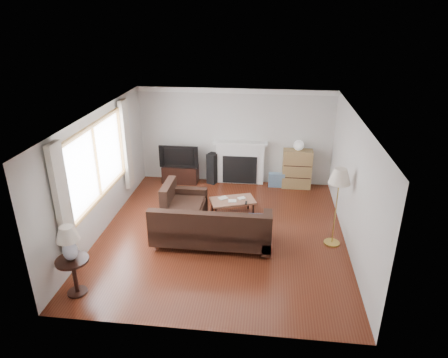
# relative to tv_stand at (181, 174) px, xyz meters

# --- Properties ---
(room) EXTENTS (5.10, 5.60, 2.54)m
(room) POSITION_rel_tv_stand_xyz_m (1.43, -2.50, 1.02)
(room) COLOR #582313
(room) RESTS_ON ground
(window) EXTENTS (0.12, 2.74, 1.54)m
(window) POSITION_rel_tv_stand_xyz_m (-1.02, -2.70, 1.32)
(window) COLOR olive
(window) RESTS_ON room
(curtain_near) EXTENTS (0.10, 0.35, 2.10)m
(curtain_near) POSITION_rel_tv_stand_xyz_m (-0.97, -4.22, 1.17)
(curtain_near) COLOR beige
(curtain_near) RESTS_ON room
(curtain_far) EXTENTS (0.10, 0.35, 2.10)m
(curtain_far) POSITION_rel_tv_stand_xyz_m (-0.97, -1.18, 1.17)
(curtain_far) COLOR beige
(curtain_far) RESTS_ON room
(fireplace) EXTENTS (1.40, 0.26, 1.15)m
(fireplace) POSITION_rel_tv_stand_xyz_m (1.58, 0.14, 0.34)
(fireplace) COLOR white
(fireplace) RESTS_ON room
(tv_stand) EXTENTS (0.93, 0.42, 0.46)m
(tv_stand) POSITION_rel_tv_stand_xyz_m (0.00, 0.00, 0.00)
(tv_stand) COLOR black
(tv_stand) RESTS_ON ground
(television) EXTENTS (1.03, 0.13, 0.59)m
(television) POSITION_rel_tv_stand_xyz_m (0.00, 0.00, 0.53)
(television) COLOR black
(television) RESTS_ON tv_stand
(speaker_left) EXTENTS (0.31, 0.34, 0.83)m
(speaker_left) POSITION_rel_tv_stand_xyz_m (0.86, 0.05, 0.18)
(speaker_left) COLOR black
(speaker_left) RESTS_ON ground
(speaker_right) EXTENTS (0.30, 0.35, 0.97)m
(speaker_right) POSITION_rel_tv_stand_xyz_m (2.86, 0.05, 0.25)
(speaker_right) COLOR black
(speaker_right) RESTS_ON ground
(bookshelf) EXTENTS (0.74, 0.35, 1.02)m
(bookshelf) POSITION_rel_tv_stand_xyz_m (3.06, 0.03, 0.28)
(bookshelf) COLOR olive
(bookshelf) RESTS_ON ground
(globe_lamp) EXTENTS (0.26, 0.26, 0.26)m
(globe_lamp) POSITION_rel_tv_stand_xyz_m (3.06, 0.03, 0.91)
(globe_lamp) COLOR white
(globe_lamp) RESTS_ON bookshelf
(sectional_sofa) EXTENTS (2.53, 1.85, 0.82)m
(sectional_sofa) POSITION_rel_tv_stand_xyz_m (1.28, -2.93, 0.18)
(sectional_sofa) COLOR black
(sectional_sofa) RESTS_ON ground
(coffee_table) EXTENTS (1.10, 0.83, 0.38)m
(coffee_table) POSITION_rel_tv_stand_xyz_m (1.57, -1.69, -0.04)
(coffee_table) COLOR brown
(coffee_table) RESTS_ON ground
(footstool) EXTENTS (0.52, 0.52, 0.41)m
(footstool) POSITION_rel_tv_stand_xyz_m (0.30, -2.71, -0.03)
(footstool) COLOR black
(footstool) RESTS_ON ground
(floor_lamp) EXTENTS (0.45, 0.45, 1.61)m
(floor_lamp) POSITION_rel_tv_stand_xyz_m (3.65, -2.64, 0.57)
(floor_lamp) COLOR gold
(floor_lamp) RESTS_ON ground
(side_table) EXTENTS (0.52, 0.52, 0.66)m
(side_table) POSITION_rel_tv_stand_xyz_m (-0.72, -4.66, 0.10)
(side_table) COLOR black
(side_table) RESTS_ON ground
(table_lamp) EXTENTS (0.36, 0.36, 0.59)m
(table_lamp) POSITION_rel_tv_stand_xyz_m (-0.72, -4.66, 0.72)
(table_lamp) COLOR silver
(table_lamp) RESTS_ON side_table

